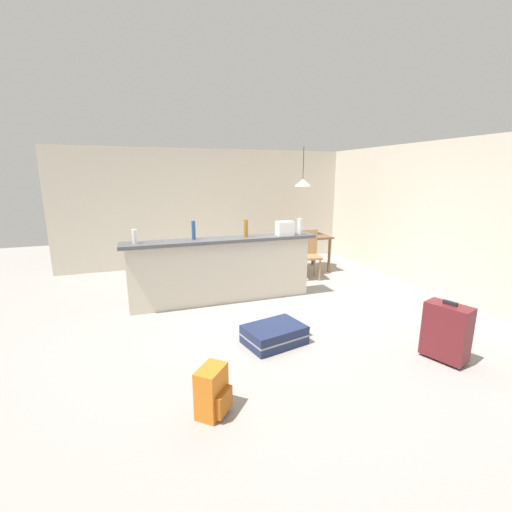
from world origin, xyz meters
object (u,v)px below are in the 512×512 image
(bottle_white, at_px, (135,236))
(dining_chair_near_partition, at_px, (308,252))
(suitcase_upright_maroon, at_px, (446,331))
(bottle_blue, at_px, (194,230))
(dining_table, at_px, (300,240))
(grocery_bag, at_px, (285,228))
(backpack_orange, at_px, (212,392))
(suitcase_flat_navy, at_px, (274,334))
(bottle_clear, at_px, (300,226))
(pendant_lamp, at_px, (303,183))
(bottle_amber, at_px, (246,228))

(bottle_white, xyz_separation_m, dining_chair_near_partition, (3.12, 0.76, -0.61))
(dining_chair_near_partition, bearing_deg, suitcase_upright_maroon, -91.03)
(bottle_blue, xyz_separation_m, dining_table, (2.39, 1.24, -0.51))
(grocery_bag, xyz_separation_m, suitcase_upright_maroon, (0.82, -2.43, -0.80))
(dining_table, distance_m, backpack_orange, 4.69)
(suitcase_flat_navy, bearing_deg, bottle_white, 133.96)
(bottle_white, height_order, backpack_orange, bottle_white)
(suitcase_upright_maroon, bearing_deg, bottle_white, 140.89)
(suitcase_flat_navy, bearing_deg, dining_table, 58.49)
(bottle_blue, relative_size, bottle_clear, 1.07)
(pendant_lamp, relative_size, backpack_orange, 1.93)
(bottle_blue, height_order, suitcase_upright_maroon, bottle_blue)
(bottle_blue, bearing_deg, grocery_bag, -4.35)
(grocery_bag, xyz_separation_m, pendant_lamp, (1.01, 1.41, 0.67))
(bottle_white, height_order, dining_chair_near_partition, bottle_white)
(bottle_white, bearing_deg, pendant_lamp, 22.40)
(bottle_white, xyz_separation_m, pendant_lamp, (3.25, 1.34, 0.68))
(grocery_bag, bearing_deg, dining_chair_near_partition, 43.37)
(bottle_amber, relative_size, suitcase_upright_maroon, 0.40)
(bottle_clear, distance_m, pendant_lamp, 1.74)
(suitcase_upright_maroon, bearing_deg, pendant_lamp, 87.20)
(pendant_lamp, distance_m, suitcase_flat_navy, 3.78)
(bottle_clear, height_order, pendant_lamp, pendant_lamp)
(bottle_white, relative_size, backpack_orange, 0.48)
(bottle_clear, bearing_deg, bottle_white, 178.18)
(bottle_amber, xyz_separation_m, grocery_bag, (0.63, -0.06, -0.03))
(bottle_amber, xyz_separation_m, suitcase_upright_maroon, (1.45, -2.48, -0.83))
(grocery_bag, relative_size, suitcase_flat_navy, 0.30)
(suitcase_flat_navy, bearing_deg, suitcase_upright_maroon, -31.12)
(bottle_amber, height_order, suitcase_flat_navy, bottle_amber)
(backpack_orange, bearing_deg, bottle_blue, 83.21)
(dining_chair_near_partition, xyz_separation_m, backpack_orange, (-2.60, -3.29, -0.31))
(bottle_white, xyz_separation_m, backpack_orange, (0.52, -2.52, -0.92))
(bottle_white, relative_size, bottle_clear, 0.77)
(bottle_amber, xyz_separation_m, dining_chair_near_partition, (1.50, 0.77, -0.64))
(dining_chair_near_partition, relative_size, suitcase_upright_maroon, 1.39)
(bottle_blue, relative_size, pendant_lamp, 0.34)
(bottle_amber, xyz_separation_m, dining_table, (1.59, 1.30, -0.51))
(bottle_blue, bearing_deg, pendant_lamp, 28.14)
(bottle_white, height_order, dining_table, bottle_white)
(dining_table, bearing_deg, pendant_lamp, 51.94)
(bottle_white, distance_m, bottle_blue, 0.83)
(bottle_clear, relative_size, dining_chair_near_partition, 0.28)
(dining_table, bearing_deg, backpack_orange, -125.23)
(suitcase_flat_navy, bearing_deg, bottle_blue, 112.55)
(pendant_lamp, bearing_deg, backpack_orange, -125.27)
(bottle_clear, height_order, dining_chair_near_partition, bottle_clear)
(bottle_blue, distance_m, bottle_clear, 1.68)
(backpack_orange, distance_m, suitcase_upright_maroon, 2.55)
(bottle_blue, relative_size, dining_table, 0.25)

